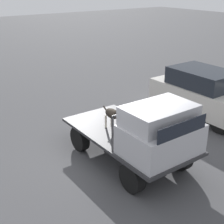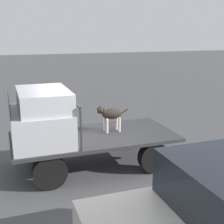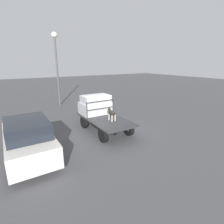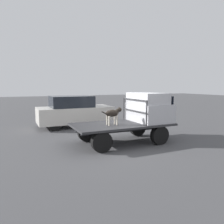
# 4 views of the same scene
# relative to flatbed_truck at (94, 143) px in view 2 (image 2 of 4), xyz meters

# --- Properties ---
(ground_plane) EXTENTS (80.00, 80.00, 0.00)m
(ground_plane) POSITION_rel_flatbed_truck_xyz_m (0.00, 0.00, -0.58)
(ground_plane) COLOR #474749
(flatbed_truck) EXTENTS (3.92, 1.95, 0.79)m
(flatbed_truck) POSITION_rel_flatbed_truck_xyz_m (0.00, 0.00, 0.00)
(flatbed_truck) COLOR black
(flatbed_truck) RESTS_ON ground
(truck_cab) EXTENTS (1.30, 1.83, 1.19)m
(truck_cab) POSITION_rel_flatbed_truck_xyz_m (1.23, 0.00, 0.78)
(truck_cab) COLOR #B7B7BC
(truck_cab) RESTS_ON flatbed_truck
(truck_headboard) EXTENTS (0.04, 1.83, 0.95)m
(truck_headboard) POSITION_rel_flatbed_truck_xyz_m (0.54, 0.00, 0.84)
(truck_headboard) COLOR #2D2D30
(truck_headboard) RESTS_ON flatbed_truck
(dog) EXTENTS (0.86, 0.27, 0.70)m
(dog) POSITION_rel_flatbed_truck_xyz_m (-0.46, -0.15, 0.65)
(dog) COLOR beige
(dog) RESTS_ON flatbed_truck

